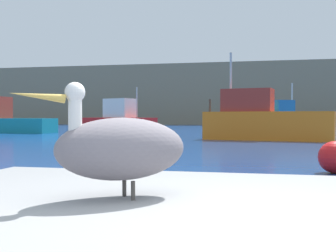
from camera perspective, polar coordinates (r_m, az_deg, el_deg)
name	(u,v)px	position (r m, az deg, el deg)	size (l,w,h in m)	color
hillside_backdrop	(262,95)	(69.10, 12.42, 4.01)	(140.00, 13.89, 9.13)	#7F755B
pier_dock	(122,244)	(3.13, -6.10, -15.43)	(3.67, 3.12, 0.64)	gray
pelican	(121,148)	(3.00, -6.34, -2.89)	(1.11, 0.98, 0.81)	slate
fishing_boat_orange	(263,121)	(22.73, 12.61, 0.70)	(6.74, 2.94, 4.65)	orange
fishing_boat_red	(118,119)	(40.69, -6.64, 0.95)	(7.88, 4.82, 3.93)	red
fishing_boat_teal	(2,121)	(34.83, -21.28, 0.66)	(8.08, 2.85, 5.41)	teal
fishing_boat_yellow	(275,121)	(37.51, 14.15, 0.72)	(5.82, 4.06, 4.11)	yellow
mooring_buoy	(335,157)	(9.88, 21.35, -3.90)	(0.69, 0.69, 0.69)	red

